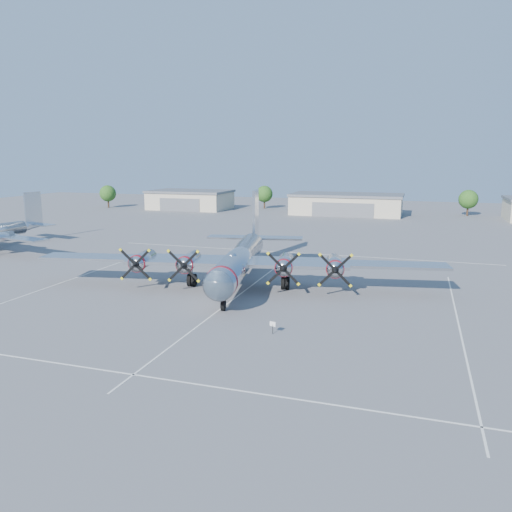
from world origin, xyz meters
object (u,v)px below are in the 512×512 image
(tree_west, at_px, (264,194))
(hangar_center, at_px, (346,204))
(main_bomber_b29, at_px, (241,283))
(info_placard, at_px, (273,325))
(hangar_west, at_px, (190,200))
(tree_far_west, at_px, (108,193))
(tree_east, at_px, (468,199))

(tree_west, bearing_deg, hangar_center, -17.82)
(main_bomber_b29, relative_size, info_placard, 42.67)
(hangar_west, distance_m, tree_west, 21.61)
(hangar_center, xyz_separation_m, tree_far_west, (-70.00, -3.96, 1.51))
(hangar_west, relative_size, tree_east, 3.40)
(tree_east, bearing_deg, info_placard, -103.13)
(tree_east, distance_m, info_placard, 101.98)
(hangar_west, relative_size, tree_west, 3.40)
(hangar_center, height_order, tree_far_west, tree_far_west)
(tree_far_west, bearing_deg, hangar_center, 3.24)
(tree_far_west, xyz_separation_m, main_bomber_b29, (68.47, -73.86, -4.22))
(tree_far_west, bearing_deg, tree_east, 5.71)
(hangar_west, height_order, info_placard, hangar_west)
(tree_east, bearing_deg, main_bomber_b29, -110.61)
(tree_west, relative_size, info_placard, 6.15)
(tree_west, distance_m, main_bomber_b29, 89.11)
(hangar_center, height_order, tree_west, tree_west)
(hangar_west, height_order, tree_east, tree_east)
(hangar_center, height_order, main_bomber_b29, hangar_center)
(hangar_center, height_order, tree_east, tree_east)
(tree_far_west, relative_size, info_placard, 6.15)
(hangar_center, bearing_deg, tree_far_west, -176.76)
(tree_far_west, height_order, tree_east, same)
(hangar_west, xyz_separation_m, hangar_center, (45.00, -0.00, -0.00))
(hangar_west, height_order, hangar_center, same)
(tree_east, height_order, main_bomber_b29, tree_east)
(main_bomber_b29, xyz_separation_m, info_placard, (8.38, -15.40, 0.76))
(tree_west, xyz_separation_m, info_placard, (31.85, -101.26, -3.46))
(tree_west, height_order, main_bomber_b29, tree_west)
(tree_far_west, height_order, info_placard, tree_far_west)
(hangar_west, distance_m, main_bomber_b29, 89.18)
(hangar_west, distance_m, tree_east, 75.26)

